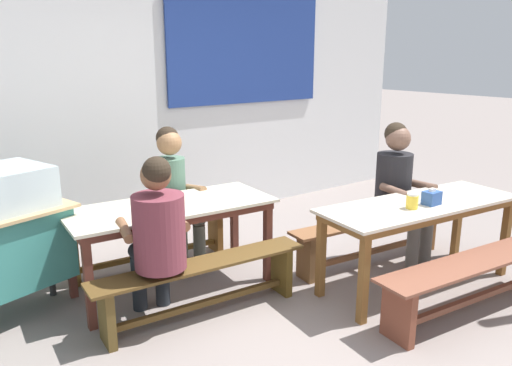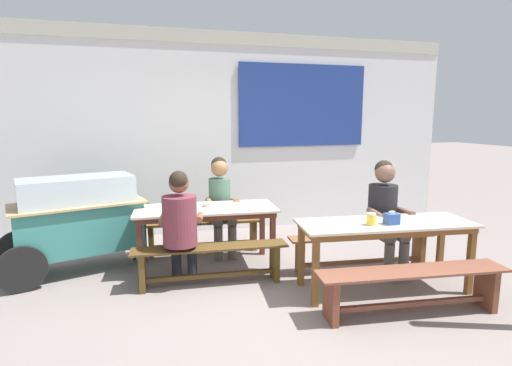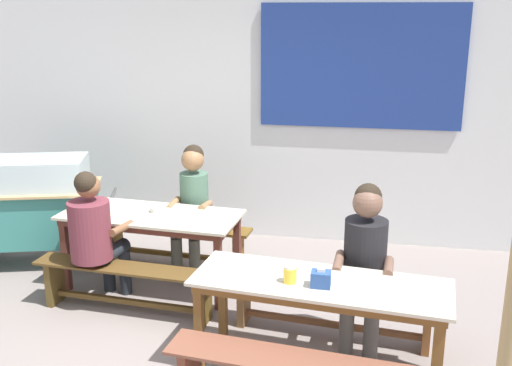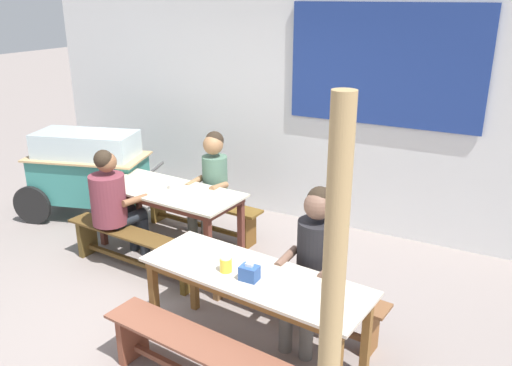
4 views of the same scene
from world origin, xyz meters
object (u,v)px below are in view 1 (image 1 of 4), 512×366
at_px(bench_near_back, 371,233).
at_px(tissue_box, 432,198).
at_px(bench_near_front, 474,277).
at_px(soup_bowl, 172,199).
at_px(dining_table_far, 171,213).
at_px(dining_table_near, 420,211).
at_px(bench_far_front, 203,281).
at_px(person_right_near_table, 398,184).
at_px(bench_far_back, 149,235).
at_px(person_center_facing, 174,188).
at_px(condiment_jar, 412,201).
at_px(person_left_back_turned, 157,232).

xyz_separation_m(bench_near_back, tissue_box, (-0.05, -0.63, 0.50)).
distance_m(bench_near_front, soup_bowl, 2.41).
relative_size(dining_table_far, dining_table_near, 0.92).
distance_m(bench_far_front, person_right_near_table, 2.07).
xyz_separation_m(dining_table_near, bench_far_back, (-1.64, 1.71, -0.36)).
bearing_deg(person_center_facing, soup_bowl, -119.10).
bearing_deg(dining_table_far, condiment_jar, -39.69).
height_order(dining_table_far, person_right_near_table, person_right_near_table).
height_order(bench_far_back, tissue_box, tissue_box).
xyz_separation_m(person_left_back_turned, condiment_jar, (1.81, -0.75, 0.08)).
xyz_separation_m(bench_far_back, tissue_box, (1.65, -1.79, 0.50)).
height_order(bench_near_front, person_right_near_table, person_right_near_table).
relative_size(person_center_facing, condiment_jar, 10.37).
xyz_separation_m(bench_far_back, soup_bowl, (0.00, -0.49, 0.46)).
bearing_deg(soup_bowl, condiment_jar, -41.90).
bearing_deg(person_center_facing, bench_near_front, -57.93).
relative_size(dining_table_near, bench_near_front, 1.03).
xyz_separation_m(bench_far_back, condiment_jar, (1.43, -1.77, 0.50)).
distance_m(dining_table_far, soup_bowl, 0.12).
height_order(bench_near_front, tissue_box, tissue_box).
bearing_deg(dining_table_far, bench_far_back, 85.84).
xyz_separation_m(bench_near_back, person_right_near_table, (0.24, -0.09, 0.46)).
bearing_deg(person_left_back_turned, dining_table_far, 53.75).
bearing_deg(bench_far_front, bench_near_back, -2.14).
bearing_deg(bench_near_front, dining_table_near, 83.97).
bearing_deg(person_left_back_turned, dining_table_near, -18.95).
bearing_deg(person_center_facing, bench_far_front, -106.87).
xyz_separation_m(bench_far_front, bench_near_front, (1.66, -1.16, 0.01)).
bearing_deg(person_left_back_turned, soup_bowl, 53.77).
bearing_deg(dining_table_near, condiment_jar, -163.57).
distance_m(tissue_box, soup_bowl, 2.10).
height_order(tissue_box, condiment_jar, tissue_box).
bearing_deg(condiment_jar, soup_bowl, 138.10).
bearing_deg(dining_table_far, bench_near_back, -19.48).
relative_size(bench_far_front, person_right_near_table, 1.29).
xyz_separation_m(bench_far_front, tissue_box, (1.73, -0.70, 0.51)).
height_order(dining_table_near, bench_far_front, dining_table_near).
relative_size(tissue_box, soup_bowl, 0.98).
bearing_deg(soup_bowl, dining_table_near, -36.74).
height_order(person_left_back_turned, soup_bowl, person_left_back_turned).
xyz_separation_m(bench_far_back, person_left_back_turned, (-0.38, -1.01, 0.42)).
distance_m(dining_table_far, bench_near_front, 2.38).
bearing_deg(person_right_near_table, dining_table_near, -122.70).
distance_m(dining_table_far, bench_far_back, 0.66).
distance_m(dining_table_far, person_right_near_table, 2.10).
relative_size(bench_near_back, condiment_jar, 14.14).
relative_size(bench_far_back, person_right_near_table, 1.24).
xyz_separation_m(dining_table_near, tissue_box, (0.01, -0.09, 0.13)).
bearing_deg(tissue_box, person_left_back_turned, 158.97).
relative_size(person_center_facing, person_right_near_table, 0.98).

